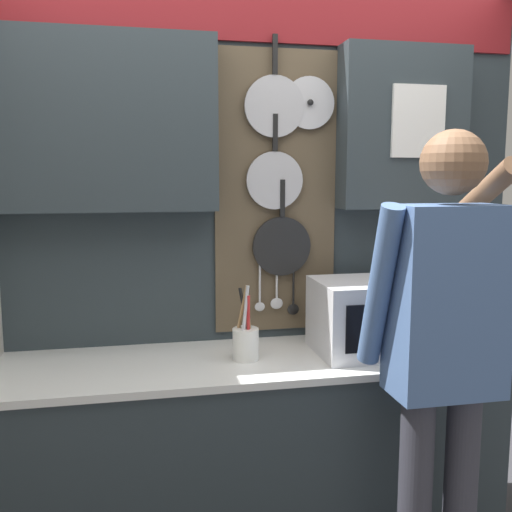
{
  "coord_description": "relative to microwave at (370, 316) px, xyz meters",
  "views": [
    {
      "loc": [
        -0.46,
        -2.27,
        1.64
      ],
      "look_at": [
        0.05,
        0.19,
        1.29
      ],
      "focal_mm": 40.0,
      "sensor_mm": 36.0,
      "label": 1
    }
  ],
  "objects": [
    {
      "name": "base_cabinet_counter",
      "position": [
        -0.5,
        0.02,
        -0.6
      ],
      "size": [
        2.1,
        0.61,
        0.89
      ],
      "color": "#2D383D",
      "rests_on": "ground_plane"
    },
    {
      "name": "utensil_crock",
      "position": [
        -0.54,
        0.0,
        -0.07
      ],
      "size": [
        0.11,
        0.11,
        0.32
      ],
      "color": "white",
      "rests_on": "base_cabinet_counter"
    },
    {
      "name": "back_wall_unit",
      "position": [
        -0.52,
        0.29,
        0.48
      ],
      "size": [
        2.67,
        0.22,
        2.49
      ],
      "color": "#2D383D",
      "rests_on": "ground_plane"
    },
    {
      "name": "person",
      "position": [
        0.07,
        -0.48,
        0.04
      ],
      "size": [
        0.54,
        0.64,
        1.8
      ],
      "color": "#383842",
      "rests_on": "ground_plane"
    },
    {
      "name": "microwave",
      "position": [
        0.0,
        0.0,
        0.0
      ],
      "size": [
        0.46,
        0.38,
        0.31
      ],
      "color": "silver",
      "rests_on": "base_cabinet_counter"
    },
    {
      "name": "knife_block",
      "position": [
        0.4,
        0.0,
        -0.06
      ],
      "size": [
        0.12,
        0.16,
        0.28
      ],
      "color": "brown",
      "rests_on": "base_cabinet_counter"
    }
  ]
}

